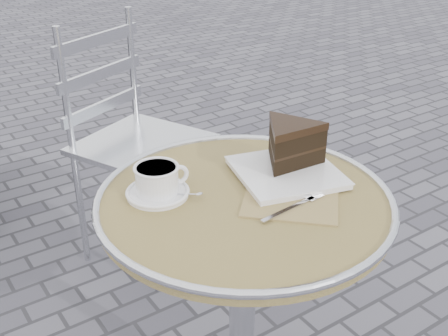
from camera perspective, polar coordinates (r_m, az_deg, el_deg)
cafe_table at (r=1.43m, az=1.97°, el=-8.70°), size 0.72×0.72×0.74m
cappuccino_set at (r=1.35m, az=-6.73°, el=-1.47°), size 0.16×0.15×0.08m
cake_plate_set at (r=1.44m, az=6.68°, el=1.80°), size 0.38×0.40×0.13m
bistro_chair at (r=2.20m, az=-10.49°, el=5.30°), size 0.57×0.57×0.97m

